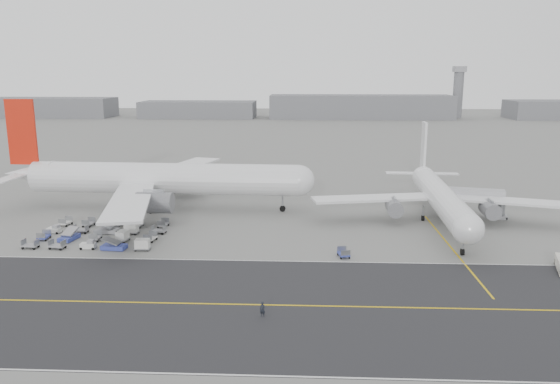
{
  "coord_description": "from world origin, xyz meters",
  "views": [
    {
      "loc": [
        6.26,
        -79.52,
        27.63
      ],
      "look_at": [
        2.08,
        12.0,
        7.48
      ],
      "focal_mm": 35.0,
      "sensor_mm": 36.0,
      "label": 1
    }
  ],
  "objects_px": {
    "airliner_a": "(157,178)",
    "ground_crew_a": "(263,309)",
    "control_tower": "(458,91)",
    "jet_bridge": "(467,196)",
    "airliner_b": "(440,196)"
  },
  "relations": [
    {
      "from": "airliner_b",
      "to": "ground_crew_a",
      "type": "bearing_deg",
      "value": -122.45
    },
    {
      "from": "airliner_b",
      "to": "ground_crew_a",
      "type": "height_order",
      "value": "airliner_b"
    },
    {
      "from": "jet_bridge",
      "to": "ground_crew_a",
      "type": "bearing_deg",
      "value": -114.98
    },
    {
      "from": "airliner_a",
      "to": "ground_crew_a",
      "type": "relative_size",
      "value": 35.06
    },
    {
      "from": "airliner_b",
      "to": "jet_bridge",
      "type": "bearing_deg",
      "value": 36.67
    },
    {
      "from": "control_tower",
      "to": "jet_bridge",
      "type": "xyz_separation_m",
      "value": [
        -62.0,
        -239.32,
        -12.28
      ]
    },
    {
      "from": "airliner_a",
      "to": "ground_crew_a",
      "type": "height_order",
      "value": "airliner_a"
    },
    {
      "from": "airliner_a",
      "to": "ground_crew_a",
      "type": "bearing_deg",
      "value": -150.87
    },
    {
      "from": "jet_bridge",
      "to": "ground_crew_a",
      "type": "height_order",
      "value": "jet_bridge"
    },
    {
      "from": "control_tower",
      "to": "ground_crew_a",
      "type": "bearing_deg",
      "value": -108.97
    },
    {
      "from": "airliner_b",
      "to": "jet_bridge",
      "type": "distance_m",
      "value": 7.65
    },
    {
      "from": "airliner_a",
      "to": "jet_bridge",
      "type": "bearing_deg",
      "value": -90.57
    },
    {
      "from": "airliner_a",
      "to": "jet_bridge",
      "type": "height_order",
      "value": "airliner_a"
    },
    {
      "from": "jet_bridge",
      "to": "control_tower",
      "type": "bearing_deg",
      "value": 88.31
    },
    {
      "from": "control_tower",
      "to": "airliner_b",
      "type": "distance_m",
      "value": 253.21
    }
  ]
}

